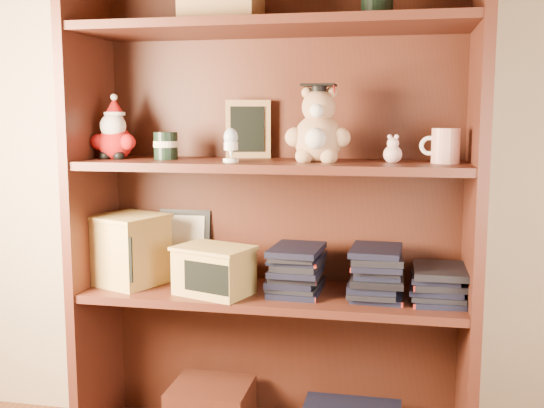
% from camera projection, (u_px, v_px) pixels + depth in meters
% --- Properties ---
extents(bookcase, '(1.20, 0.35, 1.60)m').
position_uv_depth(bookcase, '(274.00, 215.00, 1.97)').
color(bookcase, '#491F15').
rests_on(bookcase, ground).
extents(shelf_lower, '(1.14, 0.33, 0.02)m').
position_uv_depth(shelf_lower, '(272.00, 295.00, 1.95)').
color(shelf_lower, '#491F15').
rests_on(shelf_lower, ground).
extents(shelf_upper, '(1.14, 0.33, 0.02)m').
position_uv_depth(shelf_upper, '(272.00, 165.00, 1.90)').
color(shelf_upper, '#491F15').
rests_on(shelf_upper, ground).
extents(santa_plush, '(0.15, 0.11, 0.21)m').
position_uv_depth(santa_plush, '(114.00, 135.00, 1.98)').
color(santa_plush, '#A50F0F').
rests_on(santa_plush, shelf_upper).
extents(teachers_tin, '(0.08, 0.08, 0.08)m').
position_uv_depth(teachers_tin, '(166.00, 145.00, 1.96)').
color(teachers_tin, black).
rests_on(teachers_tin, shelf_upper).
extents(chalkboard_plaque, '(0.14, 0.09, 0.18)m').
position_uv_depth(chalkboard_plaque, '(248.00, 130.00, 2.02)').
color(chalkboard_plaque, '#9E7547').
rests_on(chalkboard_plaque, shelf_upper).
extents(egg_cup, '(0.05, 0.05, 0.10)m').
position_uv_depth(egg_cup, '(231.00, 144.00, 1.84)').
color(egg_cup, white).
rests_on(egg_cup, shelf_upper).
extents(grad_teddy_bear, '(0.19, 0.16, 0.23)m').
position_uv_depth(grad_teddy_bear, '(318.00, 132.00, 1.85)').
color(grad_teddy_bear, tan).
rests_on(grad_teddy_bear, shelf_upper).
extents(pink_figurine, '(0.05, 0.05, 0.08)m').
position_uv_depth(pink_figurine, '(393.00, 152.00, 1.82)').
color(pink_figurine, beige).
rests_on(pink_figurine, shelf_upper).
extents(teacher_mug, '(0.11, 0.08, 0.10)m').
position_uv_depth(teacher_mug, '(445.00, 146.00, 1.79)').
color(teacher_mug, silver).
rests_on(teacher_mug, shelf_upper).
extents(certificate_frame, '(0.18, 0.05, 0.22)m').
position_uv_depth(certificate_frame, '(184.00, 243.00, 2.13)').
color(certificate_frame, black).
rests_on(certificate_frame, shelf_lower).
extents(treats_box, '(0.26, 0.26, 0.22)m').
position_uv_depth(treats_box, '(129.00, 249.00, 2.03)').
color(treats_box, tan).
rests_on(treats_box, shelf_lower).
extents(pencils_box, '(0.26, 0.22, 0.15)m').
position_uv_depth(pencils_box, '(214.00, 270.00, 1.91)').
color(pencils_box, tan).
rests_on(pencils_box, shelf_lower).
extents(book_stack_left, '(0.14, 0.20, 0.14)m').
position_uv_depth(book_stack_left, '(295.00, 269.00, 1.93)').
color(book_stack_left, black).
rests_on(book_stack_left, shelf_lower).
extents(book_stack_mid, '(0.14, 0.20, 0.14)m').
position_uv_depth(book_stack_mid, '(377.00, 273.00, 1.88)').
color(book_stack_mid, black).
rests_on(book_stack_mid, shelf_lower).
extents(book_stack_right, '(0.14, 0.20, 0.10)m').
position_uv_depth(book_stack_right, '(439.00, 284.00, 1.85)').
color(book_stack_right, black).
rests_on(book_stack_right, shelf_lower).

